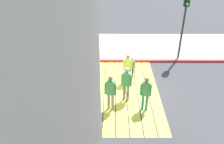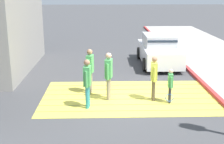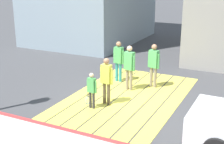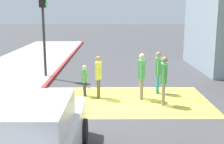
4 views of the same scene
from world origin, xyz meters
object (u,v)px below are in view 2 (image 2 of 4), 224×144
Objects in this scene: pedestrian_adult_trailing at (90,68)px; pedestrian_adult_lead at (154,75)px; pedestrian_adult_side at (87,80)px; pedestrian_teen_behind at (109,73)px; car_parked_near_curb at (159,51)px; pedestrian_child_with_racket at (170,84)px.

pedestrian_adult_lead is at bearing 159.50° from pedestrian_adult_trailing.
pedestrian_adult_side is 0.97× the size of pedestrian_teen_behind.
pedestrian_adult_trailing is 1.51m from pedestrian_adult_side.
pedestrian_adult_lead is 0.96× the size of pedestrian_adult_side.
car_parked_near_curb is 6.92m from pedestrian_adult_side.
pedestrian_adult_side is 1.08m from pedestrian_teen_behind.
pedestrian_adult_side is (3.47, 5.97, 0.25)m from car_parked_near_curb.
pedestrian_teen_behind is (1.61, -0.14, 0.07)m from pedestrian_adult_lead.
pedestrian_adult_side reaches higher than pedestrian_adult_lead.
pedestrian_adult_side is 2.92m from pedestrian_child_with_racket.
pedestrian_adult_trailing is at bearing -91.22° from pedestrian_adult_side.
pedestrian_teen_behind is at bearing 133.90° from pedestrian_adult_trailing.
pedestrian_child_with_racket is (0.59, 5.59, -0.04)m from car_parked_near_curb.
pedestrian_adult_side is at bearing 15.56° from pedestrian_adult_lead.
car_parked_near_curb is at bearing -120.18° from pedestrian_adult_side.
pedestrian_adult_lead is 1.32× the size of pedestrian_child_with_racket.
car_parked_near_curb is 5.62m from pedestrian_child_with_racket.
pedestrian_adult_lead is 0.66m from pedestrian_child_with_racket.
pedestrian_adult_side is at bearing 59.82° from car_parked_near_curb.
car_parked_near_curb is at bearing -117.91° from pedestrian_teen_behind.
pedestrian_adult_trailing reaches higher than pedestrian_child_with_racket.
pedestrian_adult_lead is 0.94× the size of pedestrian_teen_behind.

